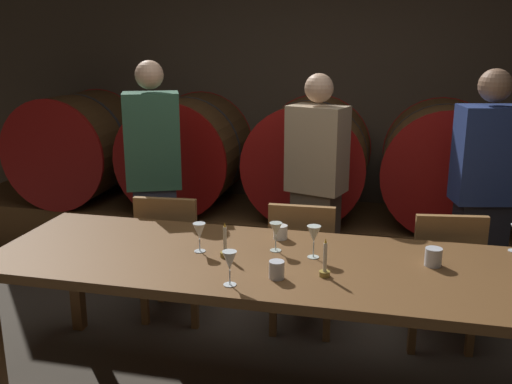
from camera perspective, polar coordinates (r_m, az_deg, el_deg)
back_wall at (r=5.33m, az=6.30°, el=10.34°), size 7.13×0.24×2.82m
barrel_shelf at (r=5.05m, az=5.12°, el=-4.09°), size 6.42×0.90×0.38m
wine_barrel_far_left at (r=5.57m, az=-17.05°, el=4.27°), size 0.97×0.92×0.97m
wine_barrel_left at (r=5.12m, az=-6.73°, el=3.92°), size 0.97×0.92×0.97m
wine_barrel_center at (r=4.87m, az=5.27°, el=3.35°), size 0.97×0.92×0.97m
wine_barrel_right at (r=4.84m, az=17.92°, el=2.60°), size 0.97×0.92×0.97m
dining_table at (r=2.96m, az=2.16°, el=-7.78°), size 2.95×0.94×0.77m
chair_left at (r=3.86m, az=-8.24°, el=-5.76°), size 0.43×0.43×0.88m
chair_center at (r=3.69m, az=4.60°, el=-6.71°), size 0.41×0.41×0.88m
chair_right at (r=3.67m, az=17.83°, el=-7.54°), size 0.45×0.45×0.88m
guest_left at (r=4.19m, az=-9.95°, el=1.26°), size 0.44×0.37×1.69m
guest_center at (r=4.02m, az=5.92°, el=0.18°), size 0.43×0.34×1.62m
guest_right at (r=3.91m, az=21.35°, el=-0.82°), size 0.42×0.32×1.67m
candle_left at (r=2.97m, az=-3.05°, el=-5.47°), size 0.05×0.05×0.18m
candle_right at (r=2.76m, az=6.76°, el=-7.23°), size 0.05×0.05×0.19m
wine_glass_far_left at (r=3.03m, az=-5.58°, el=-3.92°), size 0.07×0.07×0.16m
wine_glass_left at (r=2.62m, az=-2.60°, el=-6.84°), size 0.07×0.07×0.16m
wine_glass_center_left at (r=3.02m, az=1.95°, el=-3.78°), size 0.07×0.07×0.15m
wine_glass_center_right at (r=2.94m, az=5.70°, el=-4.21°), size 0.07×0.07×0.17m
cup_far_left at (r=3.22m, az=2.41°, el=-3.95°), size 0.08×0.08×0.08m
cup_center_left at (r=2.72m, az=2.04°, el=-7.63°), size 0.07×0.07×0.08m
cup_center_right at (r=2.99m, az=17.00°, el=-6.11°), size 0.08×0.08×0.09m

